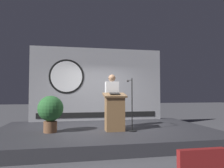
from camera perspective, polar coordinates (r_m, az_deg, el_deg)
ground_plane at (r=6.39m, az=-1.84°, el=-14.90°), size 40.00×40.00×0.00m
stage_platform at (r=6.36m, az=-1.84°, el=-13.58°), size 6.40×4.00×0.30m
banner_display at (r=8.08m, az=-4.15°, el=-0.05°), size 5.17×0.12×2.84m
podium at (r=5.86m, az=0.73°, el=-7.81°), size 0.64×0.50×1.09m
speaker_person at (r=6.31m, az=-0.02°, el=-4.63°), size 0.40×0.26×1.64m
microphone_stand at (r=5.89m, az=5.45°, el=-7.76°), size 0.24×0.60×1.49m
potted_plant at (r=5.86m, az=-16.79°, el=-7.04°), size 0.69×0.69×1.00m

